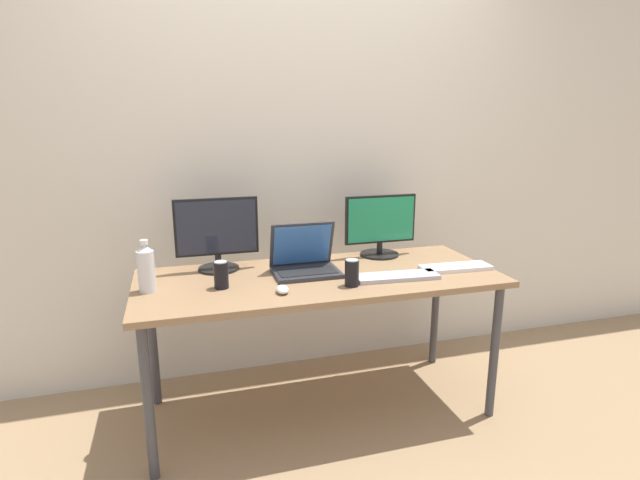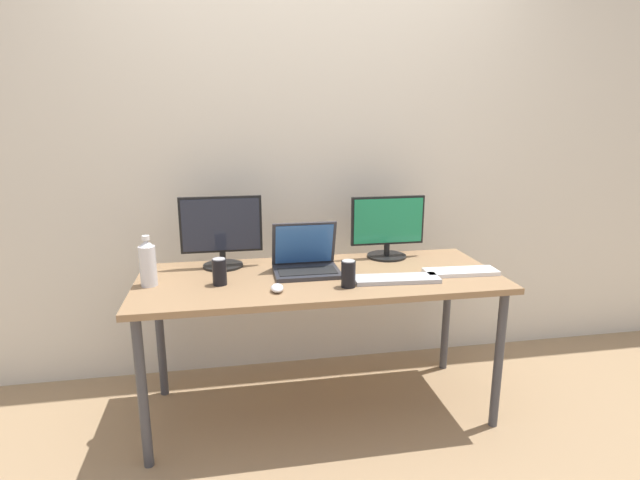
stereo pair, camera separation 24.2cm
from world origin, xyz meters
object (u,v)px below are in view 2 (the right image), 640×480
keyboard_main (397,279)px  water_bottle (148,263)px  monitor_left (221,231)px  soda_can_near_keyboard (348,274)px  laptop_silver (306,261)px  work_desk (320,287)px  monitor_center (388,227)px  mouse_by_keyboard (277,288)px  soda_can_by_laptop (219,272)px  keyboard_aux (461,272)px

keyboard_main → water_bottle: size_ratio=1.71×
monitor_left → soda_can_near_keyboard: monitor_left is taller
laptop_silver → water_bottle: (-0.75, -0.07, 0.05)m
work_desk → keyboard_main: bearing=-23.7°
monitor_left → monitor_center: (0.90, 0.02, -0.02)m
water_bottle → soda_can_near_keyboard: (0.90, -0.19, -0.05)m
soda_can_near_keyboard → water_bottle: bearing=168.4°
mouse_by_keyboard → soda_can_by_laptop: (-0.25, 0.14, 0.05)m
monitor_center → mouse_by_keyboard: monitor_center is taller
keyboard_aux → soda_can_near_keyboard: (-0.60, -0.09, 0.05)m
monitor_center → water_bottle: bearing=-168.0°
monitor_left → soda_can_by_laptop: bearing=-92.5°
work_desk → keyboard_aux: size_ratio=4.87×
mouse_by_keyboard → work_desk: bearing=44.1°
monitor_left → mouse_by_keyboard: bearing=-60.7°
keyboard_aux → soda_can_near_keyboard: size_ratio=2.89×
monitor_left → monitor_center: monitor_left is taller
keyboard_main → soda_can_by_laptop: 0.84m
laptop_silver → water_bottle: laptop_silver is taller
laptop_silver → mouse_by_keyboard: 0.31m
keyboard_main → water_bottle: (-1.15, 0.15, 0.10)m
monitor_left → keyboard_main: 0.92m
mouse_by_keyboard → water_bottle: 0.61m
monitor_center → soda_can_by_laptop: 0.97m
water_bottle → keyboard_main: bearing=-7.2°
keyboard_main → mouse_by_keyboard: 0.58m
laptop_silver → work_desk: bearing=-47.2°
laptop_silver → monitor_left: bearing=157.6°
mouse_by_keyboard → soda_can_by_laptop: size_ratio=0.72×
laptop_silver → soda_can_by_laptop: bearing=-164.4°
laptop_silver → water_bottle: size_ratio=1.36×
monitor_center → keyboard_aux: size_ratio=1.13×
work_desk → monitor_left: size_ratio=4.26×
keyboard_main → soda_can_near_keyboard: (-0.25, -0.04, 0.05)m
monitor_left → laptop_silver: (0.41, -0.17, -0.13)m
keyboard_main → keyboard_aux: same height
keyboard_aux → mouse_by_keyboard: mouse_by_keyboard is taller
monitor_left → soda_can_by_laptop: size_ratio=3.30×
keyboard_main → water_bottle: water_bottle is taller
work_desk → mouse_by_keyboard: mouse_by_keyboard is taller
monitor_center → keyboard_aux: monitor_center is taller
monitor_center → keyboard_main: (-0.08, -0.41, -0.16)m
work_desk → keyboard_aux: 0.71m
monitor_center → keyboard_aux: (0.27, -0.36, -0.16)m
soda_can_near_keyboard → soda_can_by_laptop: same height
keyboard_aux → work_desk: bearing=174.6°
work_desk → keyboard_aux: keyboard_aux is taller
mouse_by_keyboard → soda_can_by_laptop: 0.29m
laptop_silver → mouse_by_keyboard: (-0.17, -0.26, -0.04)m
monitor_left → monitor_center: 0.90m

